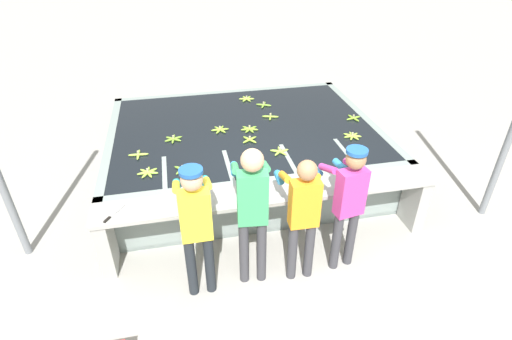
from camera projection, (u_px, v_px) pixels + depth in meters
The scene contains 22 objects.
ground_plane at pixel (275, 255), 5.06m from camera, with size 80.00×80.00×0.00m, color #A3A099.
wash_tank at pixel (244, 150), 6.55m from camera, with size 4.20×3.26×0.82m.
work_ledge at pixel (272, 208), 4.93m from camera, with size 4.20×0.45×0.82m.
worker_0 at pixel (196, 221), 4.08m from camera, with size 0.40×0.72×1.64m.
worker_1 at pixel (252, 205), 4.20m from camera, with size 0.46×0.74×1.75m.
worker_2 at pixel (303, 211), 4.31m from camera, with size 0.42×0.71×1.59m.
worker_3 at pixel (348, 198), 4.44m from camera, with size 0.48×0.74×1.62m.
banana_bunch_floating_0 at pixel (220, 130), 6.21m from camera, with size 0.28×0.26×0.08m.
banana_bunch_floating_1 at pixel (247, 99), 7.28m from camera, with size 0.28×0.28×0.08m.
banana_bunch_floating_2 at pixel (280, 151), 5.63m from camera, with size 0.28×0.27×0.08m.
banana_bunch_floating_3 at pixel (250, 140), 5.92m from camera, with size 0.25×0.25×0.08m.
banana_bunch_floating_4 at pixel (353, 118), 6.57m from camera, with size 0.28×0.28×0.08m.
banana_bunch_floating_5 at pixel (148, 172), 5.16m from camera, with size 0.28×0.28×0.08m.
banana_bunch_floating_6 at pixel (352, 136), 6.03m from camera, with size 0.28×0.28×0.08m.
banana_bunch_floating_7 at pixel (270, 117), 6.62m from camera, with size 0.28×0.28×0.08m.
banana_bunch_floating_8 at pixel (250, 129), 6.23m from camera, with size 0.28×0.28×0.08m.
banana_bunch_floating_9 at pixel (138, 155), 5.55m from camera, with size 0.28×0.28×0.08m.
banana_bunch_floating_10 at pixel (264, 105), 7.04m from camera, with size 0.27×0.27×0.08m.
banana_bunch_floating_11 at pixel (173, 139), 5.94m from camera, with size 0.27×0.28×0.08m.
banana_bunch_floating_12 at pixel (183, 169), 5.22m from camera, with size 0.23×0.23×0.08m.
knife_0 at pixel (317, 182), 4.99m from camera, with size 0.31×0.22×0.02m.
knife_1 at pixel (111, 216), 4.41m from camera, with size 0.21×0.31×0.02m.
Camera 1 is at (-1.01, -3.58, 3.61)m, focal length 28.00 mm.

